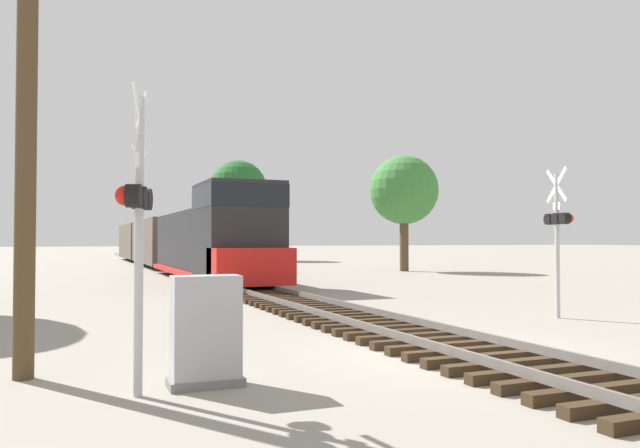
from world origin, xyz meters
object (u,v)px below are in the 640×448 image
object	(u,v)px
relay_cabinet	(206,332)
tree_mid_background	(404,191)
crossing_signal_near	(137,209)
crossing_signal_far	(558,226)
utility_pole	(26,122)
tree_deep_background	(238,189)
freight_train	(167,242)

from	to	relation	value
relay_cabinet	tree_mid_background	world-z (taller)	tree_mid_background
tree_mid_background	crossing_signal_near	bearing A→B (deg)	-125.63
crossing_signal_far	utility_pole	distance (m)	12.87
tree_deep_background	freight_train	bearing A→B (deg)	-120.29
relay_cabinet	tree_mid_background	size ratio (longest dim) A/B	0.20
crossing_signal_near	crossing_signal_far	size ratio (longest dim) A/B	1.04
relay_cabinet	tree_mid_background	xyz separation A→B (m)	(18.65, 27.16, 4.53)
freight_train	relay_cabinet	bearing A→B (deg)	-97.31
freight_train	utility_pole	world-z (taller)	utility_pole
crossing_signal_near	tree_deep_background	distance (m)	55.48
freight_train	tree_deep_background	size ratio (longest dim) A/B	4.76
freight_train	tree_deep_background	distance (m)	19.38
freight_train	tree_mid_background	size ratio (longest dim) A/B	6.35
crossing_signal_near	tree_mid_background	xyz separation A→B (m)	(19.62, 27.37, 2.85)
crossing_signal_near	relay_cabinet	bearing A→B (deg)	119.40
crossing_signal_near	crossing_signal_far	distance (m)	11.91
crossing_signal_far	utility_pole	xyz separation A→B (m)	(-12.52, -2.65, 1.37)
freight_train	relay_cabinet	size ratio (longest dim) A/B	31.26
crossing_signal_near	tree_mid_background	distance (m)	33.80
crossing_signal_far	relay_cabinet	size ratio (longest dim) A/B	2.55
tree_mid_background	freight_train	bearing A→B (deg)	145.13
crossing_signal_near	tree_mid_background	world-z (taller)	tree_mid_background
crossing_signal_far	tree_mid_background	distance (m)	24.75
freight_train	crossing_signal_far	xyz separation A→B (m)	(5.40, -32.76, 0.51)
crossing_signal_near	relay_cabinet	xyz separation A→B (m)	(0.96, 0.21, -1.68)
freight_train	crossing_signal_near	world-z (taller)	freight_train
tree_deep_background	crossing_signal_far	bearing A→B (deg)	-94.68
crossing_signal_far	tree_mid_background	bearing A→B (deg)	-10.09
crossing_signal_far	utility_pole	size ratio (longest dim) A/B	0.54
crossing_signal_near	tree_deep_background	xyz separation A→B (m)	(15.10, 53.18, 4.75)
utility_pole	tree_deep_background	bearing A→B (deg)	72.22
crossing_signal_near	utility_pole	bearing A→B (deg)	-122.40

